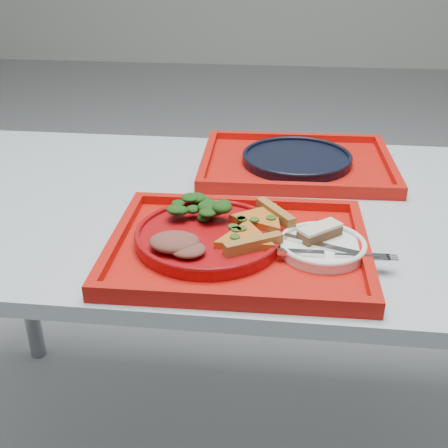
# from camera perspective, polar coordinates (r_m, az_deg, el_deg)

# --- Properties ---
(table) EXTENTS (1.60, 0.80, 0.75)m
(table) POSITION_cam_1_polar(r_m,az_deg,el_deg) (1.21, 2.78, -0.98)
(table) COLOR #AAB4BE
(table) RESTS_ON ground
(tray_main) EXTENTS (0.46, 0.36, 0.01)m
(tray_main) POSITION_cam_1_polar(r_m,az_deg,el_deg) (0.99, 1.49, -2.63)
(tray_main) COLOR #B81009
(tray_main) RESTS_ON table
(tray_far) EXTENTS (0.46, 0.36, 0.01)m
(tray_far) POSITION_cam_1_polar(r_m,az_deg,el_deg) (1.37, 7.37, 5.95)
(tray_far) COLOR #B81009
(tray_far) RESTS_ON table
(dinner_plate) EXTENTS (0.26, 0.26, 0.02)m
(dinner_plate) POSITION_cam_1_polar(r_m,az_deg,el_deg) (1.00, -1.59, -1.42)
(dinner_plate) COLOR #95090D
(dinner_plate) RESTS_ON tray_main
(side_plate) EXTENTS (0.15, 0.15, 0.01)m
(side_plate) POSITION_cam_1_polar(r_m,az_deg,el_deg) (0.99, 9.93, -2.42)
(side_plate) COLOR white
(side_plate) RESTS_ON tray_main
(navy_plate) EXTENTS (0.26, 0.26, 0.02)m
(navy_plate) POSITION_cam_1_polar(r_m,az_deg,el_deg) (1.36, 7.40, 6.50)
(navy_plate) COLOR black
(navy_plate) RESTS_ON tray_far
(pizza_slice_a) EXTENTS (0.15, 0.16, 0.02)m
(pizza_slice_a) POSITION_cam_1_polar(r_m,az_deg,el_deg) (0.97, 2.19, -1.24)
(pizza_slice_a) COLOR orange
(pizza_slice_a) RESTS_ON dinner_plate
(pizza_slice_b) EXTENTS (0.16, 0.16, 0.02)m
(pizza_slice_b) POSITION_cam_1_polar(r_m,az_deg,el_deg) (1.03, 3.85, 0.80)
(pizza_slice_b) COLOR orange
(pizza_slice_b) RESTS_ON dinner_plate
(salad_heap) EXTENTS (0.10, 0.09, 0.05)m
(salad_heap) POSITION_cam_1_polar(r_m,az_deg,el_deg) (1.05, -2.42, 2.04)
(salad_heap) COLOR black
(salad_heap) RESTS_ON dinner_plate
(meat_portion) EXTENTS (0.09, 0.07, 0.03)m
(meat_portion) POSITION_cam_1_polar(r_m,az_deg,el_deg) (0.94, -5.04, -1.84)
(meat_portion) COLOR brown
(meat_portion) RESTS_ON dinner_plate
(dessert_bar) EXTENTS (0.08, 0.08, 0.02)m
(dessert_bar) POSITION_cam_1_polar(r_m,az_deg,el_deg) (1.00, 9.71, -0.78)
(dessert_bar) COLOR #472917
(dessert_bar) RESTS_ON side_plate
(knife) EXTENTS (0.18, 0.08, 0.01)m
(knife) POSITION_cam_1_polar(r_m,az_deg,el_deg) (0.98, 9.50, -1.98)
(knife) COLOR silver
(knife) RESTS_ON side_plate
(fork) EXTENTS (0.19, 0.03, 0.01)m
(fork) POSITION_cam_1_polar(r_m,az_deg,el_deg) (0.95, 11.04, -3.03)
(fork) COLOR silver
(fork) RESTS_ON side_plate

